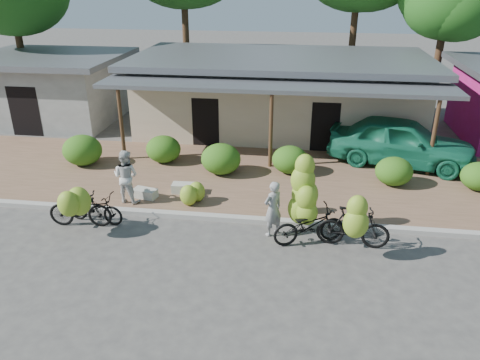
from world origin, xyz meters
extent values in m
plane|color=#454340|center=(0.00, 0.00, 0.00)|extent=(100.00, 100.00, 0.00)
cube|color=#8C624B|center=(0.00, 5.00, 0.06)|extent=(60.00, 6.00, 0.12)
cube|color=#A8A399|center=(0.00, 2.00, 0.07)|extent=(60.00, 0.25, 0.15)
cube|color=beige|center=(0.00, 11.00, 1.55)|extent=(12.00, 6.00, 3.10)
cube|color=slate|center=(0.00, 11.00, 3.23)|extent=(13.00, 7.00, 0.25)
cube|color=black|center=(0.00, 8.05, 1.10)|extent=(1.40, 0.12, 2.20)
cube|color=slate|center=(0.00, 7.00, 2.90)|extent=(13.00, 2.00, 0.15)
cylinder|color=#4C311E|center=(-5.60, 6.10, 1.43)|extent=(0.14, 0.14, 2.85)
cylinder|color=#4C311E|center=(0.00, 6.10, 1.43)|extent=(0.14, 0.14, 2.85)
cylinder|color=#4C311E|center=(5.60, 6.10, 1.43)|extent=(0.14, 0.14, 2.85)
cube|color=#A1A19C|center=(-11.00, 11.00, 1.45)|extent=(6.00, 5.00, 2.90)
cube|color=slate|center=(-11.00, 11.00, 3.02)|extent=(7.00, 6.00, 0.25)
cube|color=black|center=(-11.00, 8.55, 1.10)|extent=(1.40, 0.12, 2.20)
cylinder|color=#4C311E|center=(-13.50, 13.00, 3.19)|extent=(0.36, 0.36, 6.38)
cylinder|color=#4C311E|center=(-5.50, 16.00, 3.93)|extent=(0.36, 0.36, 7.86)
cylinder|color=#4C311E|center=(3.50, 16.50, 3.78)|extent=(0.36, 0.36, 7.55)
cylinder|color=#4C311E|center=(7.50, 14.50, 2.82)|extent=(0.36, 0.36, 5.65)
ellipsoid|color=#1D4812|center=(7.50, 14.50, 5.34)|extent=(4.10, 4.10, 3.28)
ellipsoid|color=#275F15|center=(-6.89, 5.31, 0.69)|extent=(1.45, 1.30, 1.13)
ellipsoid|color=#275F15|center=(-4.00, 5.98, 0.63)|extent=(1.30, 1.17, 1.02)
ellipsoid|color=#275F15|center=(-1.67, 5.18, 0.67)|extent=(1.41, 1.27, 1.10)
ellipsoid|color=#275F15|center=(0.74, 5.59, 0.61)|extent=(1.27, 1.14, 0.99)
ellipsoid|color=#275F15|center=(4.23, 5.04, 0.60)|extent=(1.24, 1.11, 0.97)
ellipsoid|color=#275F15|center=(6.95, 5.02, 0.59)|extent=(1.20, 1.08, 0.94)
imported|color=black|center=(-4.70, 1.39, 0.47)|extent=(1.85, 0.90, 0.93)
ellipsoid|color=#A6C130|center=(-4.81, 0.75, 0.98)|extent=(0.67, 0.57, 0.83)
imported|color=black|center=(-5.01, 1.10, 0.55)|extent=(1.85, 0.66, 1.09)
ellipsoid|color=#A6C130|center=(-4.96, 0.46, 1.04)|extent=(0.59, 0.50, 0.74)
imported|color=black|center=(1.44, 1.10, 0.52)|extent=(2.09, 1.37, 1.04)
ellipsoid|color=#A6C130|center=(1.19, 1.59, 0.75)|extent=(0.71, 0.60, 0.88)
ellipsoid|color=#A6C130|center=(1.29, 1.63, 1.18)|extent=(0.72, 0.62, 0.91)
ellipsoid|color=#A6C130|center=(1.21, 1.60, 1.62)|extent=(0.66, 0.56, 0.83)
ellipsoid|color=#A6C130|center=(1.24, 1.61, 2.02)|extent=(0.53, 0.45, 0.66)
ellipsoid|color=#A6C130|center=(1.37, 1.28, 0.81)|extent=(0.58, 0.49, 0.72)
ellipsoid|color=#A6C130|center=(1.33, 1.27, 1.25)|extent=(0.56, 0.48, 0.70)
imported|color=black|center=(2.59, 1.07, 0.57)|extent=(1.93, 0.65, 1.14)
ellipsoid|color=#A6C130|center=(2.55, 0.42, 1.05)|extent=(0.63, 0.54, 0.79)
ellipsoid|color=#A6C130|center=(2.55, 0.47, 1.46)|extent=(0.51, 0.44, 0.64)
ellipsoid|color=#A6C130|center=(-2.03, 2.88, 0.45)|extent=(0.52, 0.45, 0.66)
ellipsoid|color=#A6C130|center=(-2.22, 2.59, 0.46)|extent=(0.54, 0.46, 0.67)
ellipsoid|color=#A6C130|center=(1.42, 2.65, 0.42)|extent=(0.48, 0.41, 0.60)
cube|color=beige|center=(-2.55, 3.47, 0.27)|extent=(0.86, 0.43, 0.30)
cube|color=beige|center=(-3.73, 2.94, 0.26)|extent=(0.82, 0.54, 0.28)
imported|color=gray|center=(0.45, 1.39, 0.80)|extent=(0.69, 0.68, 1.61)
imported|color=silver|center=(-4.17, 2.60, 0.96)|extent=(0.93, 0.78, 1.69)
imported|color=#197251|center=(4.74, 7.00, 1.00)|extent=(5.53, 3.27, 1.77)
camera|label=1|loc=(1.12, -9.93, 6.69)|focal=35.00mm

